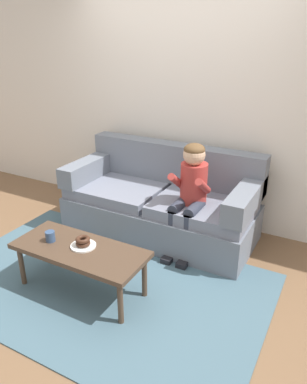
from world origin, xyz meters
name	(u,v)px	position (x,y,z in m)	size (l,w,h in m)	color
ground	(117,269)	(0.00, 0.00, 0.00)	(10.00, 10.00, 0.00)	brown
wall_back	(183,96)	(0.00, 1.40, 1.40)	(8.00, 0.10, 2.80)	silver
area_rug	(101,284)	(0.00, -0.25, 0.01)	(2.84, 1.79, 0.01)	#476675
couch	(162,204)	(0.04, 0.85, 0.34)	(2.00, 0.90, 0.93)	slate
coffee_table	(80,253)	(-0.09, -0.39, 0.38)	(1.13, 0.48, 0.42)	#4C3828
person_child	(190,189)	(0.44, 0.64, 0.67)	(0.34, 0.58, 1.10)	#AD3833
plate	(83,246)	(-0.07, -0.36, 0.43)	(0.21, 0.21, 0.01)	white
donut	(83,243)	(-0.07, -0.36, 0.45)	(0.12, 0.12, 0.04)	#422619
donut_second	(83,239)	(-0.07, -0.36, 0.49)	(0.12, 0.12, 0.04)	#422619
mug	(50,236)	(-0.37, -0.42, 0.47)	(0.08, 0.08, 0.09)	#334C72
toy_controller	(90,254)	(-0.36, 0.07, 0.03)	(0.23, 0.09, 0.05)	gold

